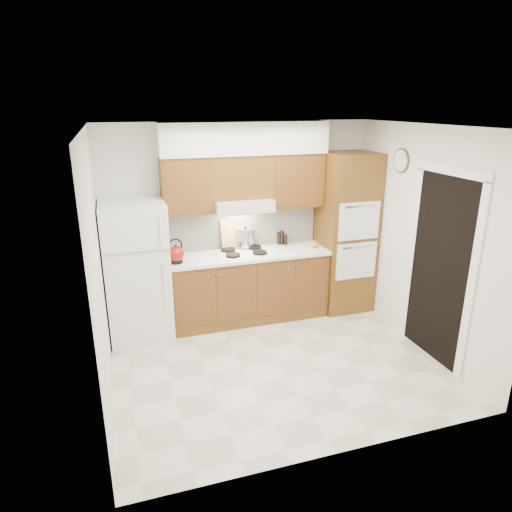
{
  "coord_description": "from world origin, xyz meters",
  "views": [
    {
      "loc": [
        -1.6,
        -4.27,
        2.82
      ],
      "look_at": [
        -0.1,
        0.45,
        1.15
      ],
      "focal_mm": 32.0,
      "sensor_mm": 36.0,
      "label": 1
    }
  ],
  "objects": [
    {
      "name": "oven_cabinet",
      "position": [
        1.44,
        1.18,
        1.1
      ],
      "size": [
        0.7,
        0.65,
        2.2
      ],
      "primitive_type": "cube",
      "color": "brown",
      "rests_on": "floor"
    },
    {
      "name": "ceiling",
      "position": [
        0.0,
        0.0,
        2.6
      ],
      "size": [
        3.6,
        3.6,
        0.0
      ],
      "primitive_type": "plane",
      "color": "white",
      "rests_on": "wall_back"
    },
    {
      "name": "wall_clock",
      "position": [
        1.79,
        0.55,
        2.15
      ],
      "size": [
        0.02,
        0.3,
        0.3
      ],
      "primitive_type": "cylinder",
      "rotation": [
        0.0,
        1.57,
        0.0
      ],
      "color": "#3F3833",
      "rests_on": "wall_right"
    },
    {
      "name": "soffit",
      "position": [
        0.03,
        1.32,
        2.4
      ],
      "size": [
        2.13,
        0.36,
        0.4
      ],
      "primitive_type": "cube",
      "color": "silver",
      "rests_on": "wall_back"
    },
    {
      "name": "base_cabinets",
      "position": [
        0.02,
        1.2,
        0.45
      ],
      "size": [
        2.11,
        0.6,
        0.9
      ],
      "primitive_type": "cube",
      "color": "brown",
      "rests_on": "floor"
    },
    {
      "name": "countertop",
      "position": [
        0.03,
        1.19,
        0.92
      ],
      "size": [
        2.13,
        0.62,
        0.04
      ],
      "primitive_type": "cube",
      "color": "white",
      "rests_on": "base_cabinets"
    },
    {
      "name": "upper_cab_over_hood",
      "position": [
        -0.02,
        1.33,
        1.92
      ],
      "size": [
        0.75,
        0.33,
        0.55
      ],
      "primitive_type": "cube",
      "color": "brown",
      "rests_on": "range_hood"
    },
    {
      "name": "cooktop",
      "position": [
        -0.02,
        1.21,
        0.95
      ],
      "size": [
        0.74,
        0.5,
        0.01
      ],
      "primitive_type": "cube",
      "color": "white",
      "rests_on": "countertop"
    },
    {
      "name": "wall_left",
      "position": [
        -1.8,
        0.0,
        1.3
      ],
      "size": [
        0.02,
        3.0,
        2.6
      ],
      "primitive_type": "cube",
      "color": "white",
      "rests_on": "floor"
    },
    {
      "name": "cutting_board",
      "position": [
        -0.11,
        1.45,
        1.14
      ],
      "size": [
        0.34,
        0.15,
        0.43
      ],
      "primitive_type": "cube",
      "rotation": [
        -0.21,
        0.0,
        0.14
      ],
      "color": "tan",
      "rests_on": "countertop"
    },
    {
      "name": "condiment_a",
      "position": [
        0.55,
        1.43,
        1.03
      ],
      "size": [
        0.06,
        0.06,
        0.18
      ],
      "primitive_type": "cylinder",
      "rotation": [
        0.0,
        0.0,
        -0.33
      ],
      "color": "black",
      "rests_on": "countertop"
    },
    {
      "name": "fridge",
      "position": [
        -1.41,
        1.14,
        0.86
      ],
      "size": [
        0.75,
        0.72,
        1.72
      ],
      "primitive_type": "cube",
      "color": "white",
      "rests_on": "floor"
    },
    {
      "name": "wall_right",
      "position": [
        1.8,
        0.0,
        1.3
      ],
      "size": [
        0.02,
        3.0,
        2.6
      ],
      "primitive_type": "cube",
      "color": "white",
      "rests_on": "floor"
    },
    {
      "name": "kettle",
      "position": [
        -0.93,
        1.09,
        1.05
      ],
      "size": [
        0.26,
        0.26,
        0.21
      ],
      "primitive_type": "sphere",
      "rotation": [
        0.0,
        0.0,
        0.32
      ],
      "color": "maroon",
      "rests_on": "countertop"
    },
    {
      "name": "range_hood",
      "position": [
        -0.02,
        1.27,
        1.57
      ],
      "size": [
        0.75,
        0.45,
        0.15
      ],
      "primitive_type": "cube",
      "color": "silver",
      "rests_on": "wall_back"
    },
    {
      "name": "condiment_b",
      "position": [
        0.59,
        1.43,
        1.04
      ],
      "size": [
        0.07,
        0.07,
        0.19
      ],
      "primitive_type": "cylinder",
      "rotation": [
        0.0,
        0.0,
        -0.18
      ],
      "color": "black",
      "rests_on": "countertop"
    },
    {
      "name": "condiment_c",
      "position": [
        0.63,
        1.39,
        1.01
      ],
      "size": [
        0.05,
        0.05,
        0.14
      ],
      "primitive_type": "cylinder",
      "rotation": [
        0.0,
        0.0,
        -0.08
      ],
      "color": "black",
      "rests_on": "countertop"
    },
    {
      "name": "wall_back",
      "position": [
        0.0,
        1.5,
        1.3
      ],
      "size": [
        3.6,
        0.02,
        2.6
      ],
      "primitive_type": "cube",
      "color": "white",
      "rests_on": "floor"
    },
    {
      "name": "orange_near",
      "position": [
        0.98,
        1.16,
        0.98
      ],
      "size": [
        0.09,
        0.09,
        0.08
      ],
      "primitive_type": "sphere",
      "rotation": [
        0.0,
        0.0,
        -0.12
      ],
      "color": "orange",
      "rests_on": "countertop"
    },
    {
      "name": "backsplash",
      "position": [
        0.02,
        1.49,
        1.22
      ],
      "size": [
        2.11,
        0.03,
        0.56
      ],
      "primitive_type": "cube",
      "color": "white",
      "rests_on": "countertop"
    },
    {
      "name": "doorway",
      "position": [
        1.79,
        -0.35,
        1.05
      ],
      "size": [
        0.02,
        0.9,
        2.1
      ],
      "primitive_type": "cube",
      "color": "black",
      "rests_on": "floor"
    },
    {
      "name": "stock_pot",
      "position": [
        0.05,
        1.41,
        1.09
      ],
      "size": [
        0.25,
        0.25,
        0.24
      ],
      "primitive_type": "cylinder",
      "rotation": [
        0.0,
        0.0,
        -0.07
      ],
      "color": "#B4B4B9",
      "rests_on": "cooktop"
    },
    {
      "name": "upper_cab_right",
      "position": [
        0.72,
        1.33,
        1.85
      ],
      "size": [
        0.73,
        0.33,
        0.7
      ],
      "primitive_type": "cube",
      "color": "brown",
      "rests_on": "wall_back"
    },
    {
      "name": "floor",
      "position": [
        0.0,
        0.0,
        0.0
      ],
      "size": [
        3.6,
        3.6,
        0.0
      ],
      "primitive_type": "plane",
      "color": "beige",
      "rests_on": "ground"
    },
    {
      "name": "orange_far",
      "position": [
        0.95,
        1.14,
        0.98
      ],
      "size": [
        0.08,
        0.08,
        0.07
      ],
      "primitive_type": "sphere",
      "rotation": [
        0.0,
        0.0,
        -0.14
      ],
      "color": "#FFA30D",
      "rests_on": "countertop"
    },
    {
      "name": "upper_cab_left",
      "position": [
        -0.71,
        1.33,
        1.85
      ],
      "size": [
        0.63,
        0.33,
        0.7
      ],
      "primitive_type": "cube",
      "color": "brown",
      "rests_on": "wall_back"
    }
  ]
}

